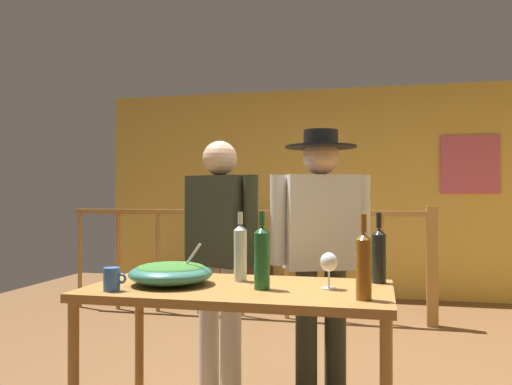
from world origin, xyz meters
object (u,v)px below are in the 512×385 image
person_standing_right (321,239)px  wine_glass (329,263)px  salad_bowl (171,272)px  mug_blue (112,279)px  wine_bottle_clear (240,252)px  stair_railing (290,249)px  framed_picture (470,164)px  flat_screen_tv (233,237)px  wine_bottle_green (262,256)px  serving_table (239,303)px  person_standing_left (220,244)px  tv_console (233,277)px  wine_bottle_amber (364,265)px  wine_bottle_dark (379,254)px

person_standing_right → wine_glass: bearing=76.4°
salad_bowl → mug_blue: salad_bowl is taller
wine_bottle_clear → stair_railing: bearing=94.0°
framed_picture → wine_bottle_clear: framed_picture is taller
flat_screen_tv → wine_bottle_green: bearing=-72.2°
wine_bottle_green → mug_blue: (-0.66, -0.20, -0.10)m
stair_railing → wine_bottle_clear: size_ratio=10.68×
serving_table → person_standing_left: person_standing_left is taller
wine_bottle_clear → person_standing_right: (0.35, 0.56, 0.03)m
tv_console → salad_bowl: 3.85m
mug_blue → person_standing_left: size_ratio=0.07×
stair_railing → wine_glass: 2.79m
wine_bottle_clear → person_standing_right: 0.66m
wine_glass → wine_bottle_amber: bearing=-53.1°
wine_bottle_amber → mug_blue: 1.14m
salad_bowl → person_standing_left: person_standing_left is taller
framed_picture → tv_console: bearing=-174.0°
person_standing_right → tv_console: bearing=-88.1°
person_standing_right → serving_table: bearing=42.9°
wine_bottle_dark → mug_blue: (-1.19, -0.50, -0.09)m
wine_bottle_green → person_standing_right: size_ratio=0.23×
mug_blue → wine_bottle_clear: bearing=38.7°
mug_blue → serving_table: bearing=25.3°
stair_railing → salad_bowl: (-0.13, -2.76, 0.16)m
tv_console → wine_bottle_dark: size_ratio=2.55×
wine_bottle_dark → person_standing_left: bearing=155.0°
serving_table → salad_bowl: size_ratio=3.53×
wine_glass → person_standing_right: person_standing_right is taller
salad_bowl → person_standing_right: bearing=48.1°
framed_picture → wine_bottle_amber: framed_picture is taller
framed_picture → person_standing_right: bearing=-112.4°
framed_picture → person_standing_right: framed_picture is taller
flat_screen_tv → wine_bottle_dark: bearing=-63.2°
wine_bottle_dark → person_standing_left: 1.07m
wine_bottle_green → mug_blue: wine_bottle_green is taller
stair_railing → flat_screen_tv: bearing=132.5°
framed_picture → wine_bottle_green: 4.38m
stair_railing → wine_bottle_green: bearing=-83.1°
person_standing_left → person_standing_right: 0.63m
framed_picture → wine_bottle_dark: framed_picture is taller
wine_bottle_amber → mug_blue: size_ratio=3.23×
serving_table → wine_bottle_dark: 0.74m
flat_screen_tv → person_standing_right: bearing=-64.9°
flat_screen_tv → wine_bottle_amber: size_ratio=1.61×
stair_railing → wine_bottle_dark: bearing=-70.7°
wine_bottle_clear → person_standing_left: (-0.28, 0.56, -0.02)m
tv_console → person_standing_left: 3.17m
tv_console → wine_bottle_clear: size_ratio=2.54×
tv_console → flat_screen_tv: 0.49m
stair_railing → wine_bottle_amber: size_ratio=10.50×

